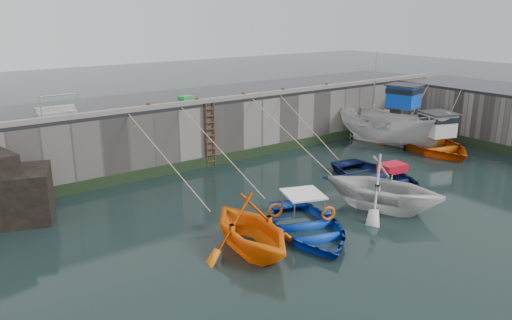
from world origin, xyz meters
TOP-DOWN VIEW (x-y plane):
  - ground at (0.00, 0.00)m, footprint 120.00×120.00m
  - quay_back at (0.00, 12.50)m, footprint 30.00×5.00m
  - road_back at (0.00, 12.50)m, footprint 30.00×5.00m
  - kerb_back at (0.00, 10.15)m, footprint 30.00×0.30m
  - algae_back at (0.00, 9.96)m, footprint 30.00×0.08m
  - algae_right at (11.96, 2.50)m, footprint 0.08×15.00m
  - ladder at (-2.00, 9.91)m, footprint 0.51×0.08m
  - boat_near_white at (-5.68, 1.36)m, footprint 4.02×4.52m
  - boat_near_white_rope at (-5.68, 6.93)m, footprint 0.04×6.67m
  - boat_near_blue at (-3.32, 1.24)m, footprint 4.80×5.63m
  - boat_near_blue_rope at (-3.32, 6.87)m, footprint 0.04×6.78m
  - boat_near_blacktrim at (0.51, 1.22)m, footprint 5.47×5.82m
  - boat_near_blacktrim_rope at (0.51, 6.86)m, footprint 0.04×6.80m
  - boat_near_navy at (2.71, 3.28)m, footprint 4.45×5.75m
  - boat_near_navy_rope at (2.71, 7.89)m, footprint 0.04×4.96m
  - boat_far_white at (8.51, 7.37)m, footprint 4.13×7.18m
  - boat_far_orange at (9.48, 5.48)m, footprint 6.07×7.20m
  - fish_crate at (-2.83, 10.79)m, footprint 0.77×0.62m
  - railing at (-8.75, 11.25)m, footprint 1.60×1.05m
  - bollard_a at (-5.00, 10.25)m, footprint 0.18×0.18m
  - bollard_b at (-2.50, 10.25)m, footprint 0.18×0.18m
  - bollard_c at (0.20, 10.25)m, footprint 0.18×0.18m
  - bollard_d at (2.80, 10.25)m, footprint 0.18×0.18m
  - bollard_e at (6.00, 10.25)m, footprint 0.18×0.18m

SIDE VIEW (x-z plane):
  - ground at x=0.00m, z-range 0.00..0.00m
  - boat_near_white at x=-5.68m, z-range -1.09..1.09m
  - boat_near_white_rope at x=-5.68m, z-range -1.55..1.55m
  - boat_near_blue at x=-3.32m, z-range -0.49..0.49m
  - boat_near_blue_rope at x=-3.32m, z-range -1.55..1.55m
  - boat_near_blacktrim at x=0.51m, z-range -1.22..1.22m
  - boat_near_blacktrim_rope at x=0.51m, z-range -1.55..1.55m
  - boat_near_navy at x=2.71m, z-range -0.55..0.55m
  - boat_near_navy_rope at x=2.71m, z-range -1.55..1.55m
  - algae_back at x=0.00m, z-range 0.00..0.50m
  - algae_right at x=11.96m, z-range 0.00..0.50m
  - boat_far_orange at x=9.48m, z-range -1.73..2.54m
  - boat_far_white at x=8.51m, z-range -1.71..3.90m
  - quay_back at x=0.00m, z-range 0.00..3.00m
  - ladder at x=-2.00m, z-range -0.01..3.19m
  - road_back at x=0.00m, z-range 3.00..3.16m
  - kerb_back at x=0.00m, z-range 3.16..3.36m
  - bollard_a at x=-5.00m, z-range 3.16..3.44m
  - bollard_b at x=-2.50m, z-range 3.16..3.44m
  - bollard_c at x=0.20m, z-range 3.16..3.44m
  - bollard_d at x=2.80m, z-range 3.16..3.44m
  - bollard_e at x=6.00m, z-range 3.16..3.44m
  - fish_crate at x=-2.83m, z-range 3.16..3.49m
  - railing at x=-8.75m, z-range 2.86..3.86m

